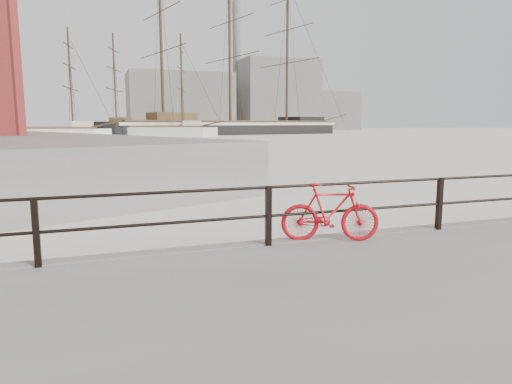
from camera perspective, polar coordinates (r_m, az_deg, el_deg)
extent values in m
plane|color=white|center=(9.67, 21.07, -6.20)|extent=(400.00, 400.00, 0.00)
imported|color=#BA0C15|center=(7.93, 9.25, -2.54)|extent=(1.67, 0.79, 1.01)
cube|color=gray|center=(149.53, -9.49, 10.98)|extent=(32.00, 18.00, 18.00)
cube|color=gray|center=(164.19, 2.55, 11.91)|extent=(26.00, 20.00, 24.00)
cube|color=gray|center=(178.26, 8.90, 9.94)|extent=(20.00, 16.00, 14.00)
cylinder|color=gray|center=(165.46, -2.43, 15.36)|extent=(2.80, 2.80, 44.00)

